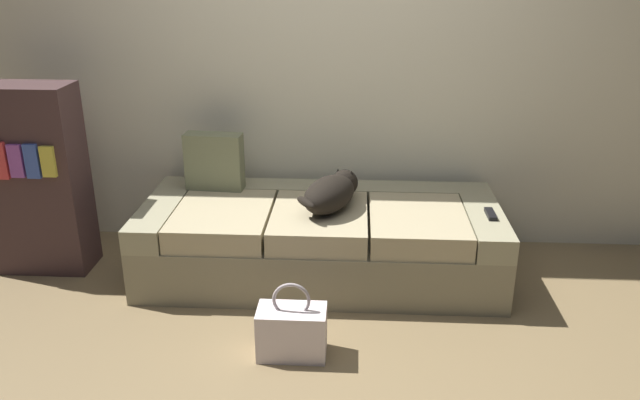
# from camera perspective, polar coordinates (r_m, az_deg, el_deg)

# --- Properties ---
(ground_plane) EXTENTS (10.00, 10.00, 0.00)m
(ground_plane) POSITION_cam_1_polar(r_m,az_deg,el_deg) (2.93, -1.13, -15.70)
(ground_plane) COLOR olive
(back_wall) EXTENTS (6.40, 0.10, 2.80)m
(back_wall) POSITION_cam_1_polar(r_m,az_deg,el_deg) (3.90, 0.54, 16.01)
(back_wall) COLOR beige
(back_wall) RESTS_ON ground
(couch) EXTENTS (2.03, 0.87, 0.43)m
(couch) POSITION_cam_1_polar(r_m,az_deg,el_deg) (3.67, 0.05, -3.60)
(couch) COLOR gray
(couch) RESTS_ON ground
(dog_dark) EXTENTS (0.38, 0.53, 0.19)m
(dog_dark) POSITION_cam_1_polar(r_m,az_deg,el_deg) (3.51, 1.08, 0.71)
(dog_dark) COLOR black
(dog_dark) RESTS_ON couch
(tv_remote) EXTENTS (0.04, 0.15, 0.02)m
(tv_remote) POSITION_cam_1_polar(r_m,az_deg,el_deg) (3.56, 15.10, -1.23)
(tv_remote) COLOR black
(tv_remote) RESTS_ON couch
(throw_pillow) EXTENTS (0.35, 0.15, 0.34)m
(throw_pillow) POSITION_cam_1_polar(r_m,az_deg,el_deg) (3.84, -9.48, 3.44)
(throw_pillow) COLOR #717555
(throw_pillow) RESTS_ON couch
(handbag) EXTENTS (0.32, 0.18, 0.38)m
(handbag) POSITION_cam_1_polar(r_m,az_deg,el_deg) (3.01, -2.55, -11.69)
(handbag) COLOR silver
(handbag) RESTS_ON ground
(bookshelf) EXTENTS (0.56, 0.30, 1.10)m
(bookshelf) POSITION_cam_1_polar(r_m,az_deg,el_deg) (3.99, -24.34, 1.70)
(bookshelf) COLOR #412C2C
(bookshelf) RESTS_ON ground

